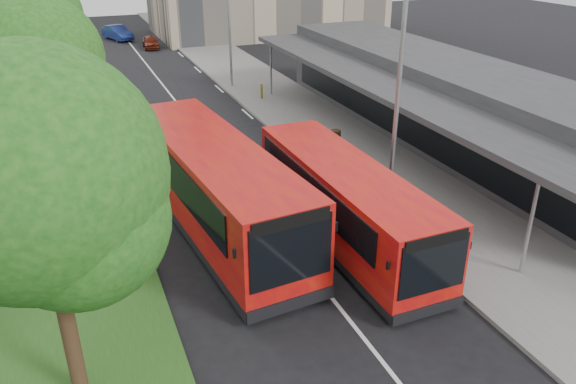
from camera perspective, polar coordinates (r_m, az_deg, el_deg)
name	(u,v)px	position (r m, az deg, el deg)	size (l,w,h in m)	color
ground	(306,266)	(18.05, 1.88, -7.52)	(120.00, 120.00, 0.00)	black
pavement	(267,91)	(37.26, -2.11, 10.21)	(5.00, 80.00, 0.15)	slate
grass_verge	(55,114)	(35.21, -22.56, 7.33)	(5.00, 80.00, 0.10)	#254C18
lane_centre_line	(195,126)	(31.08, -9.39, 6.64)	(0.12, 70.00, 0.01)	silver
kerb_dashes	(232,100)	(35.56, -5.69, 9.24)	(0.12, 56.00, 0.01)	silver
station_building	(444,102)	(28.78, 15.60, 8.79)	(7.70, 26.00, 4.00)	#2D2D2F
tree_near	(39,189)	(11.83, -23.98, 0.27)	(5.03, 5.03, 8.08)	#372416
tree_mid	(39,68)	(23.39, -23.96, 11.46)	(4.84, 4.84, 7.78)	#372416
tree_far	(39,22)	(35.21, -24.01, 15.52)	(4.86, 4.86, 7.81)	#372416
lamp_post_near	(396,93)	(19.58, 10.91, 9.86)	(1.44, 0.28, 8.00)	#999DA2
lamp_post_far	(228,15)	(37.64, -6.15, 17.45)	(1.44, 0.28, 8.00)	#999DA2
bus_main	(345,203)	(18.89, 5.82, -1.15)	(2.68, 9.77, 2.75)	red
bus_second	(215,187)	(19.54, -7.40, 0.49)	(3.94, 11.57, 3.22)	red
litter_bin	(336,139)	(27.10, 4.85, 5.39)	(0.49, 0.49, 0.88)	#342615
bollard	(262,91)	(35.24, -2.70, 10.19)	(0.14, 0.14, 0.89)	yellow
car_near	(151,42)	(52.88, -13.78, 14.57)	(1.27, 3.17, 1.08)	#621A0E
car_far	(117,33)	(57.88, -16.95, 15.23)	(1.43, 4.09, 1.35)	navy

